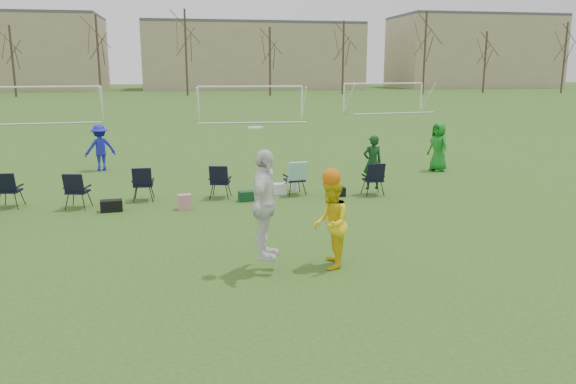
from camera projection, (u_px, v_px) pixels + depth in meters
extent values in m
plane|color=#294F18|center=(241.00, 320.00, 8.28)|extent=(260.00, 260.00, 0.00)
imported|color=#171CB3|center=(100.00, 148.00, 20.25)|extent=(1.23, 0.97, 1.67)
imported|color=#14751D|center=(438.00, 147.00, 20.18)|extent=(0.81, 0.99, 1.75)
imported|color=white|center=(264.00, 205.00, 9.99)|extent=(0.85, 1.26, 1.99)
imported|color=yellow|center=(331.00, 224.00, 10.34)|extent=(0.82, 0.95, 1.68)
sphere|color=orange|center=(331.00, 177.00, 10.15)|extent=(0.34, 0.34, 0.34)
cylinder|color=white|center=(255.00, 128.00, 9.76)|extent=(0.27, 0.27, 0.03)
imported|color=#0F3819|center=(372.00, 162.00, 16.41)|extent=(0.60, 0.42, 1.59)
cube|color=black|center=(111.00, 206.00, 14.57)|extent=(0.57, 0.35, 0.30)
cube|color=#C57F8D|center=(185.00, 202.00, 14.77)|extent=(0.36, 0.24, 0.40)
cube|color=#103C1D|center=(247.00, 196.00, 15.70)|extent=(0.49, 0.34, 0.28)
cube|color=white|center=(279.00, 189.00, 16.55)|extent=(0.42, 0.30, 0.32)
cylinder|color=white|center=(294.00, 186.00, 17.07)|extent=(0.26, 0.26, 0.30)
cube|color=black|center=(337.00, 192.00, 16.29)|extent=(0.51, 0.29, 0.26)
cube|color=black|center=(10.00, 190.00, 14.95)|extent=(0.66, 0.66, 0.96)
cube|color=black|center=(78.00, 190.00, 14.85)|extent=(0.71, 0.71, 0.96)
cube|color=black|center=(143.00, 184.00, 15.71)|extent=(0.61, 0.61, 0.96)
cube|color=black|center=(220.00, 181.00, 16.04)|extent=(0.72, 0.72, 0.96)
cube|color=black|center=(295.00, 179.00, 16.43)|extent=(0.69, 0.69, 0.96)
cube|color=black|center=(373.00, 179.00, 16.42)|extent=(0.61, 0.61, 0.96)
cylinder|color=white|center=(102.00, 103.00, 39.83)|extent=(0.12, 0.12, 2.40)
cylinder|color=white|center=(45.00, 87.00, 38.62)|extent=(7.28, 0.76, 0.12)
cylinder|color=white|center=(198.00, 104.00, 39.05)|extent=(0.12, 0.12, 2.40)
cylinder|color=white|center=(302.00, 103.00, 39.86)|extent=(0.12, 0.12, 2.40)
cylinder|color=white|center=(251.00, 86.00, 39.20)|extent=(7.29, 0.63, 0.12)
cylinder|color=white|center=(344.00, 99.00, 46.23)|extent=(0.12, 0.12, 2.40)
cylinder|color=white|center=(421.00, 97.00, 48.49)|extent=(0.12, 0.12, 2.40)
cylinder|color=white|center=(384.00, 83.00, 47.10)|extent=(7.25, 1.13, 0.12)
cylinder|color=#382B21|center=(13.00, 61.00, 72.02)|extent=(0.28, 0.28, 9.00)
cylinder|color=#382B21|center=(98.00, 57.00, 70.98)|extent=(0.28, 0.28, 10.20)
cylinder|color=#382B21|center=(186.00, 53.00, 75.69)|extent=(0.28, 0.28, 11.40)
cylinder|color=#382B21|center=(270.00, 62.00, 75.04)|extent=(0.28, 0.28, 9.00)
cylinder|color=#382B21|center=(343.00, 58.00, 79.75)|extent=(0.28, 0.28, 10.20)
cylinder|color=#382B21|center=(425.00, 53.00, 78.71)|extent=(0.28, 0.28, 11.40)
cylinder|color=#382B21|center=(485.00, 62.00, 83.81)|extent=(0.28, 0.28, 9.00)
cylinder|color=#382B21|center=(564.00, 58.00, 82.77)|extent=(0.28, 0.28, 10.20)
cube|color=tan|center=(252.00, 58.00, 101.40)|extent=(38.00, 16.00, 11.00)
cube|color=tan|center=(472.00, 53.00, 108.86)|extent=(30.00, 16.00, 13.00)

